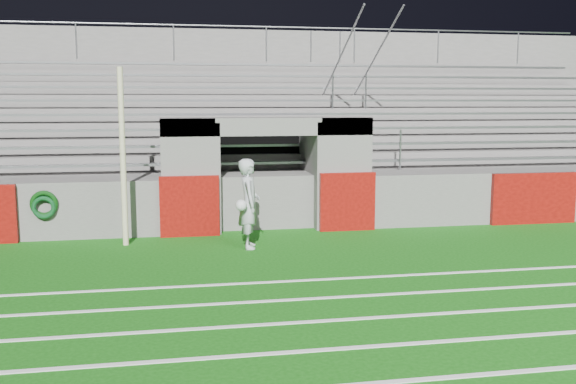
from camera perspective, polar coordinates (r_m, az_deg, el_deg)
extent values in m
plane|color=#11550E|center=(11.75, 0.62, -6.56)|extent=(90.00, 90.00, 0.00)
cylinder|color=beige|center=(13.55, -14.47, 2.99)|extent=(0.12, 0.12, 3.66)
cube|color=white|center=(7.18, 8.58, -16.41)|extent=(28.00, 0.09, 0.01)
cube|color=white|center=(8.05, 6.21, -13.57)|extent=(28.00, 0.09, 0.01)
cube|color=white|center=(8.95, 4.36, -11.28)|extent=(28.00, 0.09, 0.01)
cube|color=white|center=(9.87, 2.86, -9.40)|extent=(28.00, 0.09, 0.01)
cube|color=white|center=(10.81, 1.64, -7.84)|extent=(28.00, 0.09, 0.01)
cube|color=#615E5C|center=(17.57, 23.95, -0.30)|extent=(10.60, 0.35, 1.25)
cube|color=#615E5C|center=(14.76, -8.86, 1.48)|extent=(1.20, 1.00, 2.60)
cube|color=#615E5C|center=(15.28, 4.76, 1.77)|extent=(1.20, 1.00, 2.60)
cube|color=black|center=(16.60, -2.79, 2.12)|extent=(2.60, 0.20, 2.50)
cube|color=#615E5C|center=(15.40, -6.50, 1.61)|extent=(0.10, 2.20, 2.50)
cube|color=#615E5C|center=(15.72, 1.90, 1.79)|extent=(0.10, 2.20, 2.50)
cube|color=#615E5C|center=(14.84, -1.95, 5.87)|extent=(4.80, 1.00, 0.40)
cube|color=#615E5C|center=(18.73, -3.66, 2.48)|extent=(26.00, 8.00, 0.20)
cube|color=#615E5C|center=(18.80, -3.64, 0.58)|extent=(26.00, 8.00, 1.05)
cube|color=#640B08|center=(14.30, -8.74, -1.26)|extent=(1.30, 0.15, 1.35)
cube|color=#640B08|center=(14.84, 5.29, -0.86)|extent=(1.30, 0.15, 1.35)
cube|color=#640B08|center=(16.73, 20.99, -0.52)|extent=(2.20, 0.15, 1.25)
cube|color=gray|center=(15.81, -2.43, 2.62)|extent=(23.00, 0.28, 0.06)
cube|color=#615E5C|center=(16.65, -2.83, 2.79)|extent=(24.00, 0.75, 0.38)
cube|color=gray|center=(16.52, -2.80, 4.18)|extent=(23.00, 0.28, 0.06)
cube|color=#615E5C|center=(17.38, -3.16, 3.64)|extent=(24.00, 0.75, 0.76)
cube|color=gray|center=(17.24, -3.14, 5.60)|extent=(23.00, 0.28, 0.06)
cube|color=#615E5C|center=(18.11, -3.47, 4.42)|extent=(24.00, 0.75, 1.14)
cube|color=gray|center=(17.97, -3.45, 6.91)|extent=(23.00, 0.28, 0.06)
cube|color=#615E5C|center=(18.84, -3.75, 5.14)|extent=(24.00, 0.75, 1.52)
cube|color=gray|center=(18.72, -3.74, 8.12)|extent=(23.00, 0.28, 0.06)
cube|color=#615E5C|center=(19.58, -4.01, 5.80)|extent=(24.00, 0.75, 1.90)
cube|color=gray|center=(19.47, -4.01, 9.23)|extent=(23.00, 0.28, 0.06)
cube|color=#615E5C|center=(20.31, -4.25, 6.42)|extent=(24.00, 0.75, 2.28)
cube|color=gray|center=(20.22, -4.26, 10.26)|extent=(23.00, 0.28, 0.06)
cube|color=#615E5C|center=(21.06, -4.48, 6.99)|extent=(24.00, 0.75, 2.66)
cube|color=gray|center=(20.98, -4.50, 11.22)|extent=(23.00, 0.28, 0.06)
cube|color=#615E5C|center=(21.73, -4.66, 7.19)|extent=(26.00, 0.60, 5.29)
cylinder|color=#A5A8AD|center=(16.06, 6.59, 3.66)|extent=(0.05, 0.05, 1.00)
cylinder|color=#A5A8AD|center=(18.90, 3.99, 8.96)|extent=(0.05, 0.05, 1.00)
cylinder|color=#A5A8AD|center=(21.90, 2.04, 12.84)|extent=(0.05, 0.05, 1.00)
cylinder|color=#A5A8AD|center=(18.92, 4.01, 10.48)|extent=(0.05, 6.02, 3.08)
cylinder|color=#A5A8AD|center=(16.38, 9.95, 3.68)|extent=(0.05, 0.05, 1.00)
cylinder|color=#A5A8AD|center=(19.17, 6.92, 8.91)|extent=(0.05, 0.05, 1.00)
cylinder|color=#A5A8AD|center=(22.13, 4.63, 12.76)|extent=(0.05, 0.05, 1.00)
cylinder|color=#A5A8AD|center=(19.19, 6.95, 10.40)|extent=(0.05, 6.02, 3.08)
cylinder|color=#A5A8AD|center=(21.58, -18.31, 12.64)|extent=(0.05, 0.05, 1.10)
cylinder|color=#A5A8AD|center=(21.40, -10.13, 12.96)|extent=(0.05, 0.05, 1.10)
cylinder|color=#A5A8AD|center=(21.63, -1.94, 13.03)|extent=(0.05, 0.05, 1.10)
cylinder|color=#A5A8AD|center=(22.27, 5.91, 12.85)|extent=(0.05, 0.05, 1.10)
cylinder|color=#A5A8AD|center=(23.28, 13.19, 12.47)|extent=(0.05, 0.05, 1.10)
cylinder|color=#A5A8AD|center=(24.62, 19.75, 11.97)|extent=(0.05, 0.05, 1.10)
cylinder|color=#A5A8AD|center=(21.56, -4.67, 14.49)|extent=(24.00, 0.05, 0.05)
imported|color=#B0B5BA|center=(13.01, -3.48, -1.04)|extent=(0.48, 0.69, 1.83)
sphere|color=white|center=(12.70, -4.18, -1.19)|extent=(0.23, 0.23, 0.23)
torus|color=#0B380D|center=(14.53, -20.87, -1.01)|extent=(0.58, 0.11, 0.58)
torus|color=#0D421D|center=(14.49, -20.90, -1.30)|extent=(0.49, 0.09, 0.49)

